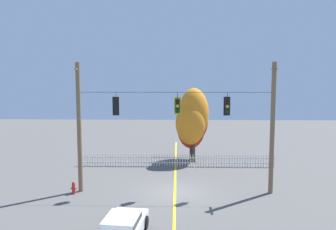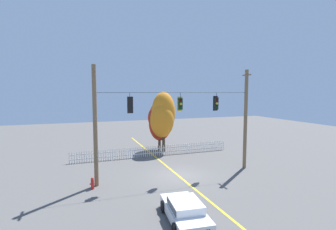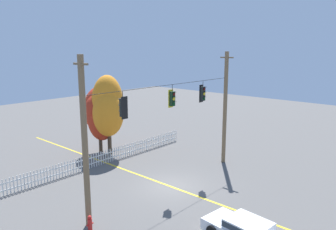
% 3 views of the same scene
% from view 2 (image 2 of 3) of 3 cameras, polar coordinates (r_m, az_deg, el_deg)
% --- Properties ---
extents(ground, '(80.00, 80.00, 0.00)m').
position_cam_2_polar(ground, '(21.03, 2.32, -13.46)').
color(ground, '#565451').
extents(lane_centerline_stripe, '(0.16, 36.00, 0.01)m').
position_cam_2_polar(lane_centerline_stripe, '(21.03, 2.32, -13.45)').
color(lane_centerline_stripe, gold).
rests_on(lane_centerline_stripe, ground).
extents(signal_support_span, '(13.01, 1.10, 8.64)m').
position_cam_2_polar(signal_support_span, '(20.06, 2.37, -1.51)').
color(signal_support_span, brown).
rests_on(signal_support_span, ground).
extents(traffic_signal_eastbound_side, '(0.43, 0.38, 1.51)m').
position_cam_2_polar(traffic_signal_eastbound_side, '(18.81, -8.57, 2.28)').
color(traffic_signal_eastbound_side, black).
extents(traffic_signal_westbound_side, '(0.43, 0.38, 1.45)m').
position_cam_2_polar(traffic_signal_westbound_side, '(20.01, 2.79, 2.54)').
color(traffic_signal_westbound_side, black).
extents(traffic_signal_northbound_secondary, '(0.43, 0.38, 1.52)m').
position_cam_2_polar(traffic_signal_northbound_secondary, '(21.47, 10.76, 2.60)').
color(traffic_signal_northbound_secondary, black).
extents(white_picket_fence, '(16.83, 0.06, 1.07)m').
position_cam_2_polar(white_picket_fence, '(26.99, -3.04, -8.06)').
color(white_picket_fence, silver).
rests_on(white_picket_fence, ground).
extents(autumn_maple_near_fence, '(2.98, 2.98, 5.69)m').
position_cam_2_polar(autumn_maple_near_fence, '(29.23, -1.76, -1.03)').
color(autumn_maple_near_fence, '#473828').
rests_on(autumn_maple_near_fence, ground).
extents(autumn_maple_mid, '(2.96, 2.82, 6.73)m').
position_cam_2_polar(autumn_maple_mid, '(28.23, -1.17, -0.21)').
color(autumn_maple_mid, '#473828').
rests_on(autumn_maple_mid, ground).
extents(parked_car, '(2.22, 4.21, 1.15)m').
position_cam_2_polar(parked_car, '(14.10, 3.81, -20.56)').
color(parked_car, white).
rests_on(parked_car, ground).
extents(fire_hydrant, '(0.38, 0.22, 0.83)m').
position_cam_2_polar(fire_hydrant, '(18.97, -16.62, -14.48)').
color(fire_hydrant, red).
rests_on(fire_hydrant, ground).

